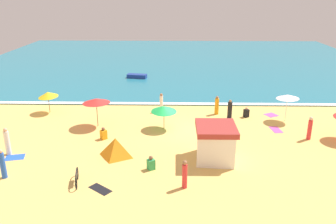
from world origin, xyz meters
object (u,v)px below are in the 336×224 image
beachgoer_8 (151,164)px  beachgoer_9 (7,142)px  beach_tent (116,147)px  beachgoer_0 (185,174)px  beach_umbrella_1 (96,101)px  beachgoer_1 (217,106)px  beach_umbrella_5 (48,94)px  parked_bicycle (77,177)px  beachgoer_7 (104,134)px  beach_umbrella_0 (288,97)px  beachgoer_10 (246,113)px  small_boat_0 (137,76)px  lifeguard_cabana (215,142)px  beachgoer_6 (161,103)px  beachgoer_4 (3,164)px  beach_umbrella_4 (164,109)px  beachgoer_11 (230,110)px  beachgoer_3 (310,128)px

beachgoer_8 → beachgoer_9: (-9.76, 1.87, 0.52)m
beach_tent → beachgoer_0: size_ratio=1.24×
beach_umbrella_1 → beachgoer_1: 10.57m
beach_umbrella_5 → parked_bicycle: size_ratio=1.37×
beachgoer_7 → beach_umbrella_0: bearing=15.7°
beach_umbrella_1 → beachgoer_1: size_ratio=1.81×
beachgoer_1 → beachgoer_10: beachgoer_1 is taller
beachgoer_10 → small_boat_0: size_ratio=0.36×
lifeguard_cabana → beachgoer_10: lifeguard_cabana is taller
beach_umbrella_0 → beach_umbrella_1: 15.74m
beach_umbrella_0 → beachgoer_10: size_ratio=2.60×
beachgoer_9 → small_boat_0: size_ratio=0.76×
beach_umbrella_1 → beach_tent: size_ratio=1.45×
beachgoer_1 → small_boat_0: bearing=123.3°
beachgoer_8 → beachgoer_0: bearing=-45.7°
beachgoer_7 → parked_bicycle: bearing=-92.9°
beachgoer_6 → beach_umbrella_0: bearing=-11.7°
beachgoer_4 → beachgoer_10: (16.31, 10.69, -0.49)m
beachgoer_0 → beachgoer_10: size_ratio=1.86×
beachgoer_1 → beach_umbrella_1: bearing=-163.0°
beach_umbrella_5 → beachgoer_1: beach_umbrella_5 is taller
beach_umbrella_5 → beachgoer_7: 8.45m
beach_umbrella_1 → beachgoer_10: size_ratio=3.34×
beach_umbrella_1 → beachgoer_10: (12.53, 2.35, -1.77)m
beach_umbrella_4 → beachgoer_1: bearing=37.6°
beachgoer_1 → lifeguard_cabana: bearing=-97.1°
beach_umbrella_1 → beach_umbrella_5: beach_umbrella_1 is taller
small_boat_0 → beachgoer_7: bearing=-91.6°
beach_umbrella_0 → beachgoer_10: 3.68m
parked_bicycle → beachgoer_8: bearing=22.4°
beach_umbrella_1 → beachgoer_6: size_ratio=1.78×
beachgoer_11 → beach_umbrella_1: bearing=-169.8°
beachgoer_3 → parked_bicycle: bearing=-157.3°
parked_bicycle → beachgoer_7: 6.25m
lifeguard_cabana → beach_umbrella_4: lifeguard_cabana is taller
beach_umbrella_5 → beachgoer_0: (11.91, -12.37, -0.88)m
beach_tent → beach_umbrella_1: bearing=113.7°
beachgoer_6 → beach_umbrella_5: bearing=-176.9°
lifeguard_cabana → parked_bicycle: size_ratio=1.56×
beachgoer_1 → beachgoer_3: bearing=-40.8°
beach_umbrella_1 → beachgoer_9: bearing=-133.1°
beachgoer_0 → beachgoer_6: bearing=97.9°
lifeguard_cabana → beachgoer_4: size_ratio=1.52×
beachgoer_6 → beachgoer_11: bearing=-16.1°
beach_umbrella_1 → beachgoer_10: beach_umbrella_1 is taller
beachgoer_4 → beachgoer_1: bearing=39.5°
beachgoer_4 → beachgoer_7: size_ratio=1.98×
beach_umbrella_5 → beachgoer_10: size_ratio=2.69×
beach_umbrella_0 → beachgoer_4: 21.83m
beachgoer_8 → beachgoer_9: beachgoer_9 is taller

